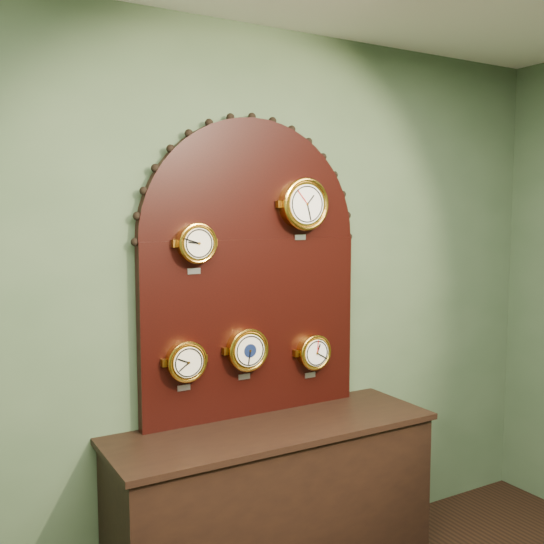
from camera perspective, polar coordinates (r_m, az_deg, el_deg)
wall_back at (r=3.22m, az=-2.23°, el=-2.82°), size 4.00×0.00×4.00m
shop_counter at (r=3.29m, az=0.19°, el=-20.95°), size 1.60×0.50×0.80m
display_board at (r=3.15m, az=-1.82°, el=1.14°), size 1.26×0.06×1.53m
roman_clock at (r=2.94m, az=-6.96°, el=2.64°), size 0.19×0.08×0.25m
arabic_clock at (r=3.21m, az=2.94°, el=6.22°), size 0.27×0.08×0.32m
hygrometer at (r=2.99m, az=-7.89°, el=-8.10°), size 0.20×0.08×0.25m
barometer at (r=3.12m, az=-2.31°, el=-7.11°), size 0.22×0.08×0.27m
tide_clock at (r=3.34m, az=3.82°, el=-7.32°), size 0.19×0.08×0.24m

